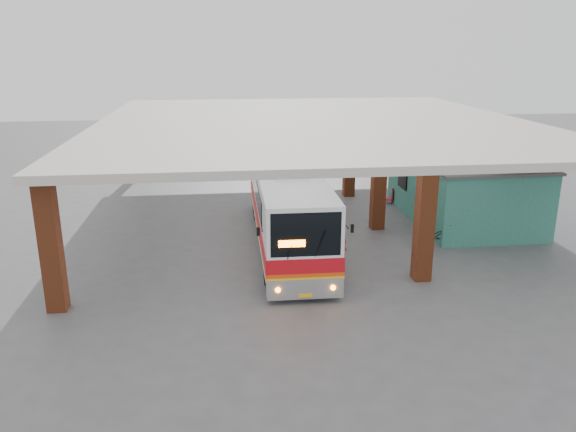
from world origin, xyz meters
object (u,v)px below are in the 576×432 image
Objects in this scene: pedestrian at (339,243)px; red_chair at (391,196)px; coach_bus at (287,204)px; motorcycle at (435,236)px.

red_chair is (4.55, 8.18, -0.44)m from pedestrian.
coach_bus is 8.58m from red_chair.
motorcycle is 4.55m from pedestrian.
pedestrian is 1.96× the size of red_chair.
pedestrian is (1.75, -2.52, -0.93)m from coach_bus.
red_chair is (6.30, 5.66, -1.37)m from coach_bus.
coach_bus is at bearing 58.63° from motorcycle.
red_chair is at bearing -21.10° from motorcycle.
motorcycle is at bearing -160.05° from pedestrian.
pedestrian is at bearing -101.03° from red_chair.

